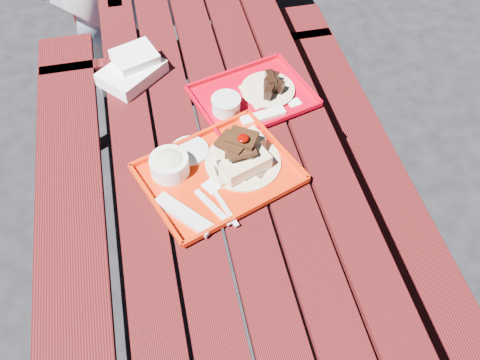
% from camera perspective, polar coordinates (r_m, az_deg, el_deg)
% --- Properties ---
extents(ground, '(60.00, 60.00, 0.00)m').
position_cam_1_polar(ground, '(2.34, -0.80, -9.77)').
color(ground, black).
rests_on(ground, ground).
extents(picnic_table_near, '(1.41, 2.40, 0.75)m').
position_cam_1_polar(picnic_table_near, '(1.87, -0.99, -1.45)').
color(picnic_table_near, '#4B0E11').
rests_on(picnic_table_near, ground).
extents(near_tray, '(0.54, 0.49, 0.14)m').
position_cam_1_polar(near_tray, '(1.66, -2.72, 1.59)').
color(near_tray, red).
rests_on(near_tray, picnic_table_near).
extents(far_tray, '(0.46, 0.40, 0.07)m').
position_cam_1_polar(far_tray, '(1.89, 1.29, 8.89)').
color(far_tray, '#B50015').
rests_on(far_tray, picnic_table_near).
extents(white_cloth, '(0.27, 0.26, 0.09)m').
position_cam_1_polar(white_cloth, '(2.02, -11.36, 11.60)').
color(white_cloth, white).
rests_on(white_cloth, picnic_table_near).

